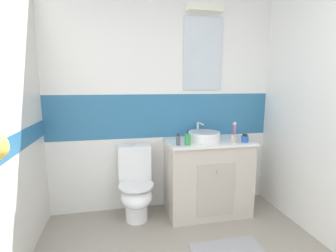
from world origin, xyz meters
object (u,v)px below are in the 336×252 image
object	(u,v)px
toilet	(136,186)
hair_gel_jar	(245,138)
sink_basin	(204,136)
soap_dispenser	(188,139)
perfume_flask_small	(178,140)
toothbrush_cup	(234,138)

from	to	relation	value
toilet	hair_gel_jar	bearing A→B (deg)	-9.37
hair_gel_jar	sink_basin	bearing A→B (deg)	157.91
sink_basin	hair_gel_jar	size ratio (longest dim) A/B	4.62
soap_dispenser	perfume_flask_small	distance (m)	0.10
hair_gel_jar	soap_dispenser	bearing A→B (deg)	179.96
sink_basin	hair_gel_jar	world-z (taller)	sink_basin
toilet	soap_dispenser	distance (m)	0.77
toilet	toothbrush_cup	distance (m)	1.18
toilet	sink_basin	bearing A→B (deg)	-2.04
hair_gel_jar	perfume_flask_small	world-z (taller)	perfume_flask_small
toilet	perfume_flask_small	xyz separation A→B (m)	(0.42, -0.19, 0.53)
sink_basin	soap_dispenser	size ratio (longest dim) A/B	2.56
toilet	hair_gel_jar	xyz separation A→B (m)	(1.16, -0.19, 0.51)
perfume_flask_small	toothbrush_cup	bearing A→B (deg)	-0.44
hair_gel_jar	toilet	bearing A→B (deg)	170.63
toothbrush_cup	perfume_flask_small	distance (m)	0.61
soap_dispenser	hair_gel_jar	size ratio (longest dim) A/B	1.81
toothbrush_cup	toilet	bearing A→B (deg)	169.59
toothbrush_cup	soap_dispenser	distance (m)	0.51
perfume_flask_small	sink_basin	bearing A→B (deg)	25.59
hair_gel_jar	perfume_flask_small	xyz separation A→B (m)	(-0.74, 0.01, 0.02)
toilet	toothbrush_cup	world-z (taller)	toothbrush_cup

